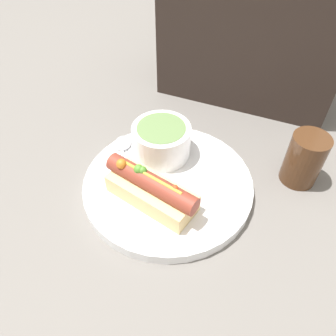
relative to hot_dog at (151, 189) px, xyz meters
name	(u,v)px	position (x,y,z in m)	size (l,w,h in m)	color
ground_plane	(168,188)	(0.01, 0.05, -0.05)	(4.00, 4.00, 0.00)	slate
dinner_plate	(168,185)	(0.01, 0.05, -0.04)	(0.28, 0.28, 0.02)	white
hot_dog	(151,189)	(0.00, 0.00, 0.00)	(0.16, 0.09, 0.06)	#E5C17F
soup_bowl	(161,139)	(-0.03, 0.10, 0.01)	(0.10, 0.10, 0.06)	white
spoon	(122,148)	(-0.10, 0.08, -0.02)	(0.08, 0.14, 0.01)	#B7B7BC
drinking_glass	(304,159)	(0.21, 0.16, 0.00)	(0.06, 0.06, 0.09)	#4C2D19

